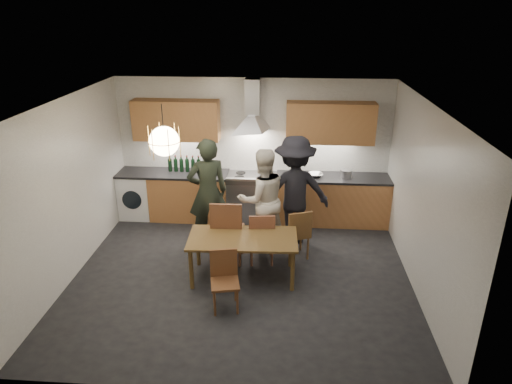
# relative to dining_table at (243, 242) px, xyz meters

# --- Properties ---
(ground) EXTENTS (5.00, 5.00, 0.00)m
(ground) POSITION_rel_dining_table_xyz_m (-0.03, 0.04, -0.59)
(ground) COLOR black
(ground) RESTS_ON ground
(room_shell) EXTENTS (5.02, 4.52, 2.61)m
(room_shell) POSITION_rel_dining_table_xyz_m (-0.03, 0.04, 1.12)
(room_shell) COLOR white
(room_shell) RESTS_ON ground
(counter_run) EXTENTS (5.00, 0.62, 0.90)m
(counter_run) POSITION_rel_dining_table_xyz_m (-0.00, 1.99, -0.14)
(counter_run) COLOR #CA874E
(counter_run) RESTS_ON ground
(range_stove) EXTENTS (0.90, 0.60, 0.92)m
(range_stove) POSITION_rel_dining_table_xyz_m (-0.03, 1.99, -0.15)
(range_stove) COLOR silver
(range_stove) RESTS_ON ground
(wall_fixtures) EXTENTS (4.30, 0.54, 1.10)m
(wall_fixtures) POSITION_rel_dining_table_xyz_m (-0.03, 2.11, 1.29)
(wall_fixtures) COLOR tan
(wall_fixtures) RESTS_ON ground
(pendant_lamp) EXTENTS (0.43, 0.43, 0.70)m
(pendant_lamp) POSITION_rel_dining_table_xyz_m (-1.03, -0.06, 1.51)
(pendant_lamp) COLOR black
(pendant_lamp) RESTS_ON ground
(dining_table) EXTENTS (1.60, 0.85, 0.66)m
(dining_table) POSITION_rel_dining_table_xyz_m (0.00, 0.00, 0.00)
(dining_table) COLOR brown
(dining_table) RESTS_ON ground
(chair_back_left) EXTENTS (0.49, 0.49, 1.06)m
(chair_back_left) POSITION_rel_dining_table_xyz_m (-0.28, 0.39, 0.02)
(chair_back_left) COLOR brown
(chair_back_left) RESTS_ON ground
(chair_back_mid) EXTENTS (0.43, 0.43, 0.87)m
(chair_back_mid) POSITION_rel_dining_table_xyz_m (0.25, 0.40, -0.09)
(chair_back_mid) COLOR brown
(chair_back_mid) RESTS_ON ground
(chair_back_right) EXTENTS (0.49, 0.49, 0.85)m
(chair_back_right) POSITION_rel_dining_table_xyz_m (0.80, 0.60, -0.10)
(chair_back_right) COLOR brown
(chair_back_right) RESTS_ON ground
(chair_front) EXTENTS (0.43, 0.43, 0.81)m
(chair_front) POSITION_rel_dining_table_xyz_m (-0.18, -0.70, -0.12)
(chair_front) COLOR brown
(chair_front) RESTS_ON ground
(person_left) EXTENTS (0.78, 0.66, 1.83)m
(person_left) POSITION_rel_dining_table_xyz_m (-0.68, 1.05, 0.33)
(person_left) COLOR black
(person_left) RESTS_ON ground
(person_mid) EXTENTS (1.02, 0.91, 1.71)m
(person_mid) POSITION_rel_dining_table_xyz_m (0.22, 0.97, 0.27)
(person_mid) COLOR beige
(person_mid) RESTS_ON ground
(person_right) EXTENTS (1.31, 0.90, 1.86)m
(person_right) POSITION_rel_dining_table_xyz_m (0.74, 1.20, 0.34)
(person_right) COLOR black
(person_right) RESTS_ON ground
(mixing_bowl) EXTENTS (0.29, 0.29, 0.06)m
(mixing_bowl) POSITION_rel_dining_table_xyz_m (1.13, 1.98, 0.34)
(mixing_bowl) COLOR silver
(mixing_bowl) RESTS_ON counter_run
(stock_pot) EXTENTS (0.27, 0.27, 0.15)m
(stock_pot) POSITION_rel_dining_table_xyz_m (1.67, 1.96, 0.39)
(stock_pot) COLOR #ADAEB1
(stock_pot) RESTS_ON counter_run
(wine_bottles) EXTENTS (0.62, 0.07, 0.31)m
(wine_bottles) POSITION_rel_dining_table_xyz_m (-1.30, 2.07, 0.47)
(wine_bottles) COLOR black
(wine_bottles) RESTS_ON counter_run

